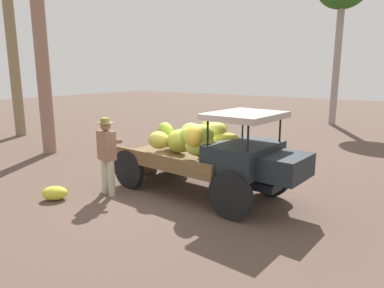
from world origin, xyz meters
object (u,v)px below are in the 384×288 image
at_px(truck, 210,151).
at_px(loose_banana_bunch, 55,193).
at_px(farmer, 107,152).
at_px(wooden_crate, 145,164).

xyz_separation_m(truck, loose_banana_bunch, (-2.54, -2.15, -0.85)).
relative_size(truck, loose_banana_bunch, 8.68).
distance_m(truck, farmer, 2.25).
xyz_separation_m(truck, wooden_crate, (-2.45, 0.56, -0.80)).
bearing_deg(truck, farmer, -142.42).
height_order(farmer, wooden_crate, farmer).
bearing_deg(wooden_crate, farmer, -72.32).
relative_size(wooden_crate, loose_banana_bunch, 0.99).
xyz_separation_m(farmer, loose_banana_bunch, (-0.67, -0.91, -0.82)).
distance_m(wooden_crate, loose_banana_bunch, 2.71).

